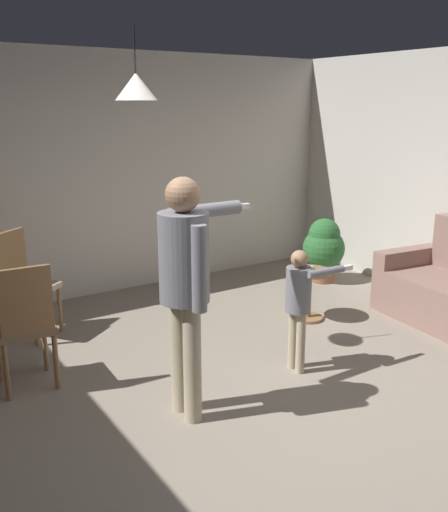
{
  "coord_description": "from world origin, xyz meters",
  "views": [
    {
      "loc": [
        -2.21,
        -2.88,
        2.13
      ],
      "look_at": [
        0.09,
        0.63,
        1.0
      ],
      "focal_mm": 39.93,
      "sensor_mm": 36.0,
      "label": 1
    }
  ],
  "objects": [
    {
      "name": "ground",
      "position": [
        0.0,
        0.0,
        0.0
      ],
      "size": [
        7.68,
        7.68,
        0.0
      ],
      "primitive_type": "plane",
      "color": "gray"
    },
    {
      "name": "wall_back",
      "position": [
        0.0,
        3.2,
        1.35
      ],
      "size": [
        6.4,
        0.1,
        2.7
      ],
      "primitive_type": "cube",
      "color": "beige",
      "rests_on": "ground"
    },
    {
      "name": "side_table_by_couch",
      "position": [
        1.48,
        1.2,
        0.33
      ],
      "size": [
        0.44,
        0.44,
        0.52
      ],
      "color": "olive",
      "rests_on": "ground"
    },
    {
      "name": "person_adult",
      "position": [
        -0.44,
        0.28,
        1.04
      ],
      "size": [
        0.83,
        0.49,
        1.68
      ],
      "rotation": [
        0.0,
        0.0,
        -1.57
      ],
      "color": "tan",
      "rests_on": "ground"
    },
    {
      "name": "person_child",
      "position": [
        0.65,
        0.39,
        0.63
      ],
      "size": [
        0.53,
        0.32,
        1.02
      ],
      "rotation": [
        0.0,
        0.0,
        -1.63
      ],
      "color": "tan",
      "rests_on": "ground"
    },
    {
      "name": "dining_chair_by_counter",
      "position": [
        -1.28,
        1.26,
        0.55
      ],
      "size": [
        0.44,
        0.44,
        1.0
      ],
      "rotation": [
        0.0,
        0.0,
        6.23
      ],
      "color": "olive",
      "rests_on": "ground"
    },
    {
      "name": "dining_chair_near_wall",
      "position": [
        -1.02,
        2.36,
        0.55
      ],
      "size": [
        0.59,
        0.59,
        1.0
      ],
      "rotation": [
        0.0,
        0.0,
        3.78
      ],
      "color": "olive",
      "rests_on": "ground"
    },
    {
      "name": "potted_plant_corner",
      "position": [
        2.5,
        2.08,
        0.43
      ],
      "size": [
        0.51,
        0.51,
        0.79
      ],
      "color": "brown",
      "rests_on": "ground"
    },
    {
      "name": "spare_remote_on_table",
      "position": [
        1.47,
        1.21,
        0.54
      ],
      "size": [
        0.13,
        0.04,
        0.04
      ],
      "primitive_type": "cube",
      "rotation": [
        0.0,
        0.0,
        1.6
      ],
      "color": "white",
      "rests_on": "side_table_by_couch"
    },
    {
      "name": "ceiling_light_pendant",
      "position": [
        -0.33,
        1.19,
        2.25
      ],
      "size": [
        0.32,
        0.32,
        0.55
      ],
      "color": "silver"
    }
  ]
}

